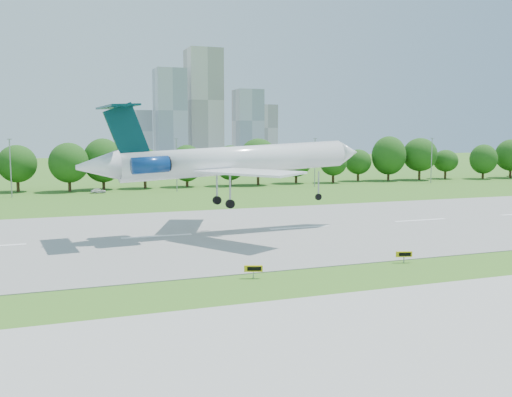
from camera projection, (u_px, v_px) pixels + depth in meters
name	position (u px, v px, depth m)	size (l,w,h in m)	color
ground	(209.00, 285.00, 49.27)	(600.00, 600.00, 0.00)	#30671B
runway	(157.00, 237.00, 72.60)	(400.00, 45.00, 0.08)	gray
taxiway	(294.00, 362.00, 32.47)	(400.00, 23.00, 0.08)	#ADADA8
tree_line	(105.00, 164.00, 134.44)	(288.40, 8.40, 10.40)	#382314
light_poles	(98.00, 165.00, 124.24)	(175.90, 0.25, 12.19)	gray
skyline	(199.00, 113.00, 444.68)	(127.00, 52.00, 80.00)	#B2B2B7
airliner	(224.00, 160.00, 74.41)	(40.00, 29.01, 13.30)	white
taxi_sign_centre	(253.00, 269.00, 51.48)	(1.66, 0.73, 1.19)	gray
taxi_sign_right	(404.00, 254.00, 57.80)	(1.64, 0.65, 1.16)	gray
service_vehicle_b	(98.00, 191.00, 127.30)	(1.32, 3.29, 1.12)	silver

